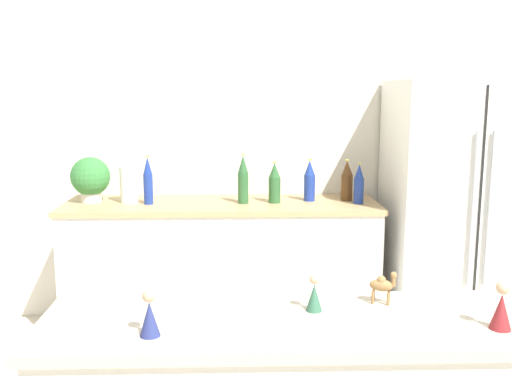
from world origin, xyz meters
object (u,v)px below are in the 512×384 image
(wise_man_figurine_purple, at_px, (150,316))
(back_bottle_2, at_px, (359,184))
(paper_towel_roll, at_px, (129,184))
(back_bottle_1, at_px, (347,181))
(refrigerator, at_px, (456,211))
(wise_man_figurine_crimson, at_px, (314,295))
(back_bottle_0, at_px, (148,181))
(back_bottle_4, at_px, (275,183))
(wise_man_figurine_blue, at_px, (501,309))
(back_bottle_5, at_px, (309,181))
(camel_figurine, at_px, (382,285))
(potted_plant, at_px, (90,178))
(back_bottle_3, at_px, (243,180))

(wise_man_figurine_purple, bearing_deg, back_bottle_2, 63.86)
(paper_towel_roll, bearing_deg, back_bottle_1, 1.71)
(refrigerator, relative_size, wise_man_figurine_purple, 12.31)
(paper_towel_roll, xyz_separation_m, wise_man_figurine_crimson, (0.97, -2.03, -0.03))
(back_bottle_0, height_order, back_bottle_4, back_bottle_0)
(refrigerator, xyz_separation_m, wise_man_figurine_blue, (-0.68, -2.11, 0.15))
(back_bottle_4, xyz_separation_m, wise_man_figurine_crimson, (0.00, -2.00, -0.04))
(refrigerator, distance_m, back_bottle_5, 0.99)
(back_bottle_2, bearing_deg, back_bottle_5, 161.55)
(back_bottle_0, distance_m, back_bottle_1, 1.33)
(back_bottle_1, xyz_separation_m, wise_man_figurine_blue, (0.03, -2.23, -0.03))
(paper_towel_roll, distance_m, back_bottle_0, 0.15)
(back_bottle_1, bearing_deg, back_bottle_5, -176.47)
(back_bottle_1, relative_size, back_bottle_2, 1.03)
(back_bottle_1, height_order, camel_figurine, back_bottle_1)
(wise_man_figurine_crimson, bearing_deg, back_bottle_0, 112.79)
(potted_plant, height_order, wise_man_figurine_blue, potted_plant)
(wise_man_figurine_purple, bearing_deg, wise_man_figurine_blue, 0.92)
(wise_man_figurine_crimson, bearing_deg, wise_man_figurine_purple, -160.49)
(potted_plant, xyz_separation_m, back_bottle_1, (1.72, 0.02, -0.03))
(paper_towel_roll, bearing_deg, refrigerator, -2.17)
(potted_plant, xyz_separation_m, wise_man_figurine_blue, (1.75, -2.22, -0.06))
(back_bottle_4, distance_m, back_bottle_5, 0.25)
(refrigerator, height_order, back_bottle_3, refrigerator)
(wise_man_figurine_purple, bearing_deg, back_bottle_5, 71.87)
(back_bottle_3, xyz_separation_m, back_bottle_5, (0.45, 0.07, -0.02))
(wise_man_figurine_purple, bearing_deg, wise_man_figurine_crimson, 19.51)
(camel_figurine, bearing_deg, wise_man_figurine_crimson, -166.25)
(back_bottle_0, bearing_deg, back_bottle_2, -0.92)
(back_bottle_5, bearing_deg, wise_man_figurine_crimson, -96.60)
(refrigerator, height_order, paper_towel_roll, refrigerator)
(refrigerator, bearing_deg, potted_plant, 177.41)
(wise_man_figurine_crimson, bearing_deg, back_bottle_1, 76.62)
(back_bottle_5, distance_m, wise_man_figurine_crimson, 2.07)
(back_bottle_1, distance_m, camel_figurine, 2.03)
(potted_plant, bearing_deg, camel_figurine, -53.97)
(paper_towel_roll, relative_size, back_bottle_1, 0.88)
(refrigerator, distance_m, back_bottle_0, 2.05)
(wise_man_figurine_blue, bearing_deg, potted_plant, 128.32)
(paper_towel_roll, bearing_deg, back_bottle_0, -21.73)
(back_bottle_0, xyz_separation_m, back_bottle_5, (1.07, 0.08, -0.02))
(back_bottle_4, distance_m, wise_man_figurine_blue, 2.22)
(back_bottle_0, distance_m, back_bottle_4, 0.83)
(back_bottle_2, bearing_deg, refrigerator, -0.49)
(back_bottle_5, distance_m, wise_man_figurine_blue, 2.24)
(refrigerator, relative_size, back_bottle_5, 6.05)
(back_bottle_2, distance_m, wise_man_figurine_blue, 2.11)
(back_bottle_1, xyz_separation_m, back_bottle_3, (-0.70, -0.09, 0.02))
(back_bottle_0, relative_size, wise_man_figurine_blue, 2.17)
(back_bottle_4, bearing_deg, back_bottle_5, 13.93)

